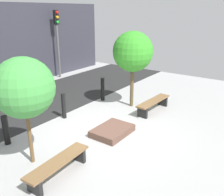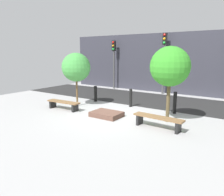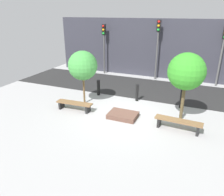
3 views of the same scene
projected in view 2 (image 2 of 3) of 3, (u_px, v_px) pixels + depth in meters
The scene contains 13 objects.
ground_plane at pixel (110, 115), 10.12m from camera, with size 18.00×18.00×0.00m, color #A0A0A0.
road_strip at pixel (148, 99), 13.57m from camera, with size 18.00×4.06×0.01m, color #262626.
building_facade at pixel (167, 63), 15.63m from camera, with size 16.20×0.50×4.22m, color #33333D.
bench_left at pixel (63, 103), 11.07m from camera, with size 1.90×0.53×0.43m.
bench_right at pixel (158, 120), 8.29m from camera, with size 1.98×0.52×0.46m.
planter_bed at pixel (107, 114), 9.89m from camera, with size 1.34×0.97×0.22m, color brown.
tree_behind_left_bench at pixel (76, 67), 11.54m from camera, with size 1.52×1.52×2.84m.
tree_behind_right_bench at pixel (170, 67), 8.72m from camera, with size 1.61×1.61×3.10m.
bollard_far_left at pixel (96, 94), 12.93m from camera, with size 0.18×0.18×0.92m, color black.
bollard_left at pixel (131, 98), 11.62m from camera, with size 0.16×0.16×0.97m, color black.
bollard_center at pixel (175, 103), 10.31m from camera, with size 0.17×0.17×1.04m, color black.
traffic_light_west at pixel (114, 56), 17.19m from camera, with size 0.28×0.27×3.77m.
traffic_light_mid_west at pixel (164, 53), 14.88m from camera, with size 0.28×0.27×4.16m.
Camera 2 is at (5.53, -8.03, 2.82)m, focal length 35.00 mm.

